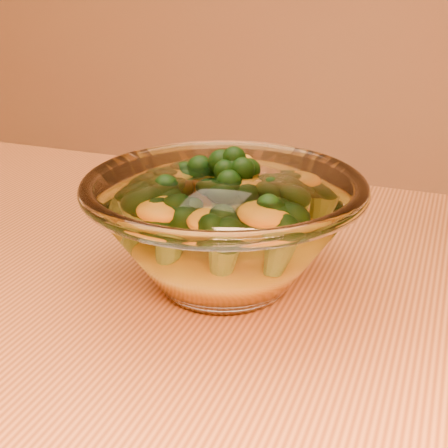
# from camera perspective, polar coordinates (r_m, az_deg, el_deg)

# --- Properties ---
(glass_bowl) EXTENTS (0.22, 0.22, 0.10)m
(glass_bowl) POSITION_cam_1_polar(r_m,az_deg,el_deg) (0.49, 0.00, -0.51)
(glass_bowl) COLOR white
(glass_bowl) RESTS_ON table
(cheese_sauce) EXTENTS (0.13, 0.13, 0.04)m
(cheese_sauce) POSITION_cam_1_polar(r_m,az_deg,el_deg) (0.50, -0.00, -2.68)
(cheese_sauce) COLOR orange
(cheese_sauce) RESTS_ON glass_bowl
(broccoli_heap) EXTENTS (0.15, 0.14, 0.08)m
(broccoli_heap) POSITION_cam_1_polar(r_m,az_deg,el_deg) (0.50, -0.67, 1.62)
(broccoli_heap) COLOR black
(broccoli_heap) RESTS_ON cheese_sauce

